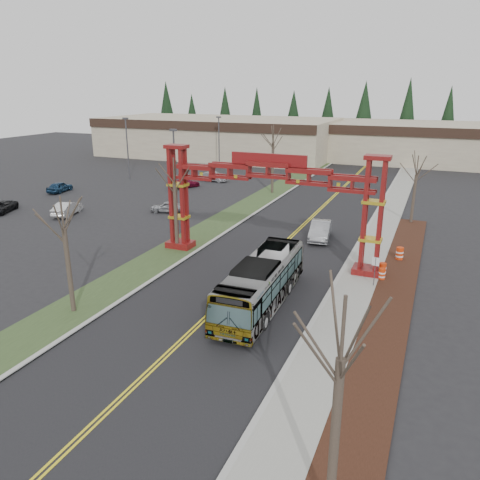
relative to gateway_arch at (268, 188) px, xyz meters
The scene contains 33 objects.
ground 18.97m from the gateway_arch, 90.00° to the right, with size 200.00×200.00×0.00m, color black.
road 9.20m from the gateway_arch, 90.00° to the left, with size 12.00×110.00×0.02m, color black.
lane_line_left 9.19m from the gateway_arch, 90.98° to the left, with size 0.12×100.00×0.01m, color yellow.
lane_line_right 9.19m from the gateway_arch, 89.02° to the left, with size 0.12×100.00×0.01m, color yellow.
curb_right 11.03m from the gateway_arch, 48.70° to the left, with size 0.30×110.00×0.15m, color #A9AAA5.
sidewalk_right 11.90m from the gateway_arch, 42.65° to the left, with size 2.60×110.00×0.14m, color gray.
landscape_strip 14.25m from the gateway_arch, 38.11° to the right, with size 2.60×50.00×0.12m, color black.
grass_median 12.18m from the gateway_arch, 138.81° to the left, with size 4.00×110.00×0.08m, color #2E4221.
curb_left 11.03m from the gateway_arch, 131.30° to the left, with size 0.30×110.00×0.15m, color #A9AAA5.
gateway_arch is the anchor object (origin of this frame).
retail_building_west 61.78m from the gateway_arch, 119.07° to the left, with size 46.00×22.30×7.50m.
retail_building_east 62.80m from the gateway_arch, 80.83° to the left, with size 38.00×20.30×7.00m.
conifer_treeline 74.00m from the gateway_arch, 89.81° to the left, with size 116.10×5.60×13.00m.
transit_bus 9.35m from the gateway_arch, 72.52° to the right, with size 2.65×11.33×3.16m, color #97989E.
silver_sedan 9.27m from the gateway_arch, 70.03° to the left, with size 1.74×5.00×1.65m, color #A5A8AD.
parked_car_near_a 19.26m from the gateway_arch, 146.77° to the left, with size 1.51×3.76×1.28m, color #A2A4A9.
parked_car_near_b 25.90m from the gateway_arch, 169.23° to the left, with size 1.57×4.51×1.49m, color silver.
parked_car_near_c 33.12m from the gateway_arch, behind, with size 2.07×4.49×1.25m, color black.
parked_car_mid_a 31.01m from the gateway_arch, 131.58° to the left, with size 1.73×4.25×1.23m, color maroon.
parked_car_mid_b 37.34m from the gateway_arch, 158.30° to the left, with size 1.66×4.13×1.41m, color navy.
parked_car_far_a 34.45m from the gateway_arch, 123.33° to the left, with size 1.50×4.29×1.41m, color #9D9EA4.
bare_tree_median_near 15.54m from the gateway_arch, 121.02° to the right, with size 2.95×2.95×7.38m.
bare_tree_median_mid 8.02m from the gateway_arch, behind, with size 3.18×3.18×7.92m.
bare_tree_median_far 25.53m from the gateway_arch, 108.27° to the left, with size 3.40×3.40×8.85m.
bare_tree_right_near 23.91m from the gateway_arch, 65.27° to the right, with size 3.02×3.02×7.96m.
bare_tree_right_far 18.96m from the gateway_arch, 58.13° to the left, with size 2.93×2.93×6.95m.
light_pole_near 20.50m from the gateway_arch, 141.12° to the left, with size 0.77×0.39×8.92m.
light_pole_mid 40.08m from the gateway_arch, 141.35° to the left, with size 0.79×0.40×9.13m.
light_pole_far 45.85m from the gateway_arch, 120.20° to the left, with size 0.76×0.38×8.71m.
street_sign 10.00m from the gateway_arch, 13.82° to the right, with size 0.50×0.15×2.23m.
barrel_south 10.65m from the gateway_arch, ahead, with size 0.50×0.50×0.93m.
barrel_mid 10.56m from the gateway_arch, ahead, with size 0.55×0.55×1.01m.
barrel_north 12.03m from the gateway_arch, 22.82° to the left, with size 0.60×0.60×1.10m.
Camera 1 is at (11.89, -15.54, 13.34)m, focal length 35.00 mm.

